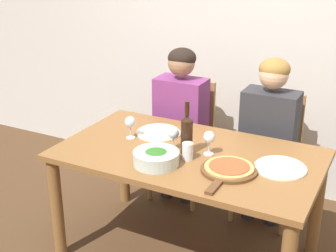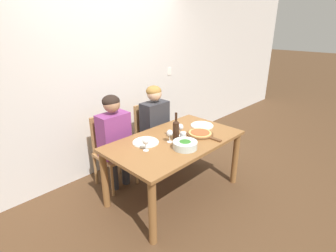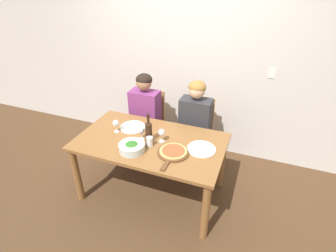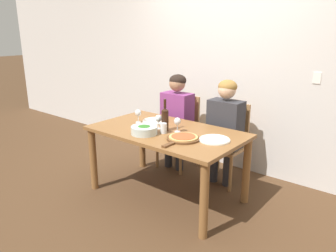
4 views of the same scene
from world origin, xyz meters
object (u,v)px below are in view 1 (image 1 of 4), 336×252
(person_man, at_px, (269,127))
(chair_right, at_px, (270,152))
(dinner_plate_right, at_px, (280,168))
(chair_left, at_px, (186,135))
(dinner_plate_left, at_px, (159,133))
(wine_glass_centre, at_px, (173,134))
(wine_glass_right, at_px, (209,138))
(water_tumbler, at_px, (188,151))
(person_woman, at_px, (180,112))
(broccoli_bowl, at_px, (156,158))
(wine_glass_left, at_px, (130,123))
(wine_bottle, at_px, (187,133))
(pizza_on_board, at_px, (229,169))

(person_man, bearing_deg, chair_right, 90.00)
(dinner_plate_right, bearing_deg, chair_left, 141.73)
(person_man, bearing_deg, dinner_plate_left, -141.54)
(person_man, relative_size, wine_glass_centre, 8.03)
(dinner_plate_left, height_order, wine_glass_centre, wine_glass_centre)
(wine_glass_right, xyz_separation_m, water_tumbler, (-0.08, -0.12, -0.05))
(person_woman, distance_m, broccoli_bowl, 0.94)
(wine_glass_centre, relative_size, water_tumbler, 1.46)
(chair_left, height_order, chair_right, same)
(person_man, bearing_deg, water_tumbler, -110.10)
(chair_left, bearing_deg, wine_glass_left, -93.70)
(wine_glass_right, relative_size, water_tumbler, 1.46)
(chair_right, xyz_separation_m, wine_bottle, (-0.32, -0.79, 0.38))
(person_woman, bearing_deg, wine_bottle, -61.03)
(chair_right, xyz_separation_m, pizza_on_board, (-0.00, -0.90, 0.26))
(chair_right, xyz_separation_m, wine_glass_left, (-0.74, -0.75, 0.35))
(person_woman, xyz_separation_m, wine_bottle, (0.37, -0.67, 0.14))
(chair_right, xyz_separation_m, person_woman, (-0.69, -0.11, 0.24))
(pizza_on_board, bearing_deg, chair_left, 127.30)
(pizza_on_board, relative_size, wine_glass_centre, 3.03)
(wine_glass_right, bearing_deg, pizza_on_board, -40.30)
(person_man, distance_m, dinner_plate_left, 0.78)
(wine_glass_centre, bearing_deg, person_woman, 112.82)
(person_man, height_order, pizza_on_board, person_man)
(wine_bottle, distance_m, wine_glass_left, 0.42)
(chair_right, bearing_deg, wine_glass_left, -134.69)
(wine_glass_right, bearing_deg, person_woman, 128.41)
(broccoli_bowl, relative_size, water_tumbler, 2.57)
(wine_glass_centre, bearing_deg, pizza_on_board, -16.87)
(wine_bottle, distance_m, wine_glass_right, 0.14)
(broccoli_bowl, xyz_separation_m, dinner_plate_right, (0.65, 0.27, -0.03))
(wine_bottle, relative_size, pizza_on_board, 0.72)
(wine_bottle, bearing_deg, wine_glass_left, 174.32)
(dinner_plate_left, relative_size, wine_glass_centre, 1.96)
(person_woman, bearing_deg, dinner_plate_right, -33.75)
(broccoli_bowl, distance_m, dinner_plate_left, 0.46)
(wine_bottle, height_order, wine_glass_right, wine_bottle)
(wine_glass_centre, bearing_deg, water_tumbler, -31.31)
(wine_glass_right, bearing_deg, wine_glass_left, -179.79)
(wine_glass_right, height_order, water_tumbler, wine_glass_right)
(wine_bottle, bearing_deg, person_man, 64.93)
(person_man, height_order, wine_glass_right, person_man)
(wine_bottle, xyz_separation_m, dinner_plate_left, (-0.30, 0.19, -0.12))
(wine_bottle, height_order, water_tumbler, wine_bottle)
(person_woman, bearing_deg, water_tumbler, -60.97)
(broccoli_bowl, bearing_deg, chair_left, 105.76)
(chair_left, relative_size, pizza_on_board, 2.01)
(broccoli_bowl, relative_size, wine_glass_centre, 1.76)
(wine_glass_left, xyz_separation_m, wine_glass_centre, (0.33, -0.03, 0.00))
(chair_left, relative_size, wine_glass_left, 6.09)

